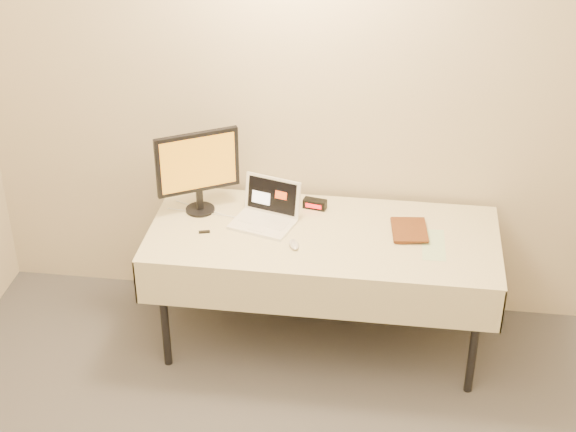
# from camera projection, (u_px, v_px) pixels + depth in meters

# --- Properties ---
(back_wall) EXTENTS (4.00, 0.10, 2.70)m
(back_wall) POSITION_uv_depth(u_px,v_px,m) (334.00, 93.00, 4.75)
(back_wall) COLOR beige
(back_wall) RESTS_ON ground
(table) EXTENTS (1.86, 0.81, 0.74)m
(table) POSITION_uv_depth(u_px,v_px,m) (323.00, 243.00, 4.71)
(table) COLOR black
(table) RESTS_ON ground
(laptop) EXTENTS (0.38, 0.35, 0.22)m
(laptop) POSITION_uv_depth(u_px,v_px,m) (267.00, 212.00, 4.76)
(laptop) COLOR white
(laptop) RESTS_ON table
(monitor) EXTENTS (0.41, 0.25, 0.47)m
(monitor) POSITION_uv_depth(u_px,v_px,m) (198.00, 166.00, 4.74)
(monitor) COLOR black
(monitor) RESTS_ON table
(book) EXTENTS (0.19, 0.04, 0.25)m
(book) POSITION_uv_depth(u_px,v_px,m) (393.00, 212.00, 4.62)
(book) COLOR #91481A
(book) RESTS_ON table
(alarm_clock) EXTENTS (0.14, 0.08, 0.05)m
(alarm_clock) POSITION_uv_depth(u_px,v_px,m) (315.00, 204.00, 4.89)
(alarm_clock) COLOR black
(alarm_clock) RESTS_ON table
(clicker) EXTENTS (0.08, 0.11, 0.02)m
(clicker) POSITION_uv_depth(u_px,v_px,m) (294.00, 244.00, 4.56)
(clicker) COLOR silver
(clicker) RESTS_ON table
(paper_form) EXTENTS (0.13, 0.31, 0.00)m
(paper_form) POSITION_uv_depth(u_px,v_px,m) (433.00, 245.00, 4.58)
(paper_form) COLOR #B9DFB1
(paper_form) RESTS_ON table
(usb_dongle) EXTENTS (0.06, 0.03, 0.01)m
(usb_dongle) POSITION_uv_depth(u_px,v_px,m) (204.00, 232.00, 4.68)
(usb_dongle) COLOR black
(usb_dongle) RESTS_ON table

